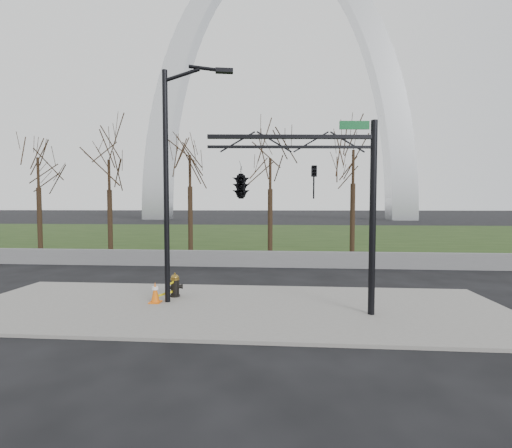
# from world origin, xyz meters

# --- Properties ---
(ground) EXTENTS (500.00, 500.00, 0.00)m
(ground) POSITION_xyz_m (0.00, 0.00, 0.00)
(ground) COLOR black
(ground) RESTS_ON ground
(sidewalk) EXTENTS (18.00, 6.00, 0.10)m
(sidewalk) POSITION_xyz_m (0.00, 0.00, 0.05)
(sidewalk) COLOR slate
(sidewalk) RESTS_ON ground
(grass_strip) EXTENTS (120.00, 40.00, 0.06)m
(grass_strip) POSITION_xyz_m (0.00, 30.00, 0.03)
(grass_strip) COLOR black
(grass_strip) RESTS_ON ground
(guardrail) EXTENTS (60.00, 0.30, 0.90)m
(guardrail) POSITION_xyz_m (0.00, 8.00, 0.45)
(guardrail) COLOR #59595B
(guardrail) RESTS_ON ground
(gateway_arch) EXTENTS (66.00, 6.00, 65.00)m
(gateway_arch) POSITION_xyz_m (0.00, 75.00, 32.50)
(gateway_arch) COLOR silver
(gateway_arch) RESTS_ON ground
(tree_row) EXTENTS (31.26, 4.00, 8.16)m
(tree_row) POSITION_xyz_m (-7.37, 12.00, 4.08)
(tree_row) COLOR black
(tree_row) RESTS_ON ground
(fire_hydrant) EXTENTS (0.55, 0.36, 0.88)m
(fire_hydrant) POSITION_xyz_m (-2.28, 1.02, 0.50)
(fire_hydrant) COLOR black
(fire_hydrant) RESTS_ON sidewalk
(traffic_cone) EXTENTS (0.38, 0.38, 0.72)m
(traffic_cone) POSITION_xyz_m (-2.72, 0.16, 0.46)
(traffic_cone) COLOR #E05D0B
(traffic_cone) RESTS_ON sidewalk
(street_light) EXTENTS (2.37, 0.61, 8.21)m
(street_light) POSITION_xyz_m (-2.11, 0.35, 4.69)
(street_light) COLOR black
(street_light) RESTS_ON ground
(traffic_signal_mast) EXTENTS (5.09, 2.52, 6.00)m
(traffic_signal_mast) POSITION_xyz_m (1.16, -0.85, 4.15)
(traffic_signal_mast) COLOR black
(traffic_signal_mast) RESTS_ON ground
(caution_tape) EXTENTS (0.43, 0.85, 0.45)m
(caution_tape) POSITION_xyz_m (-2.42, 0.62, 0.46)
(caution_tape) COLOR yellow
(caution_tape) RESTS_ON ground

